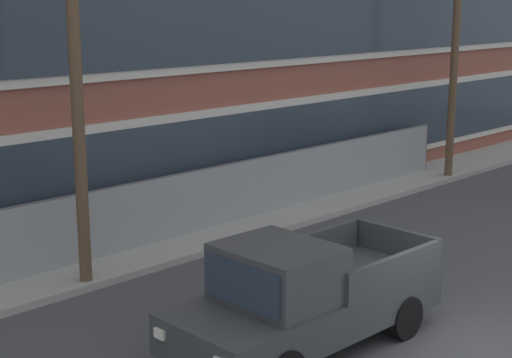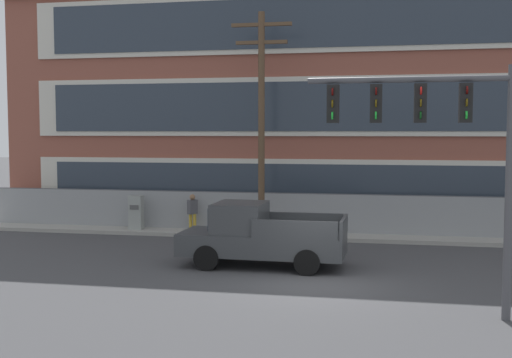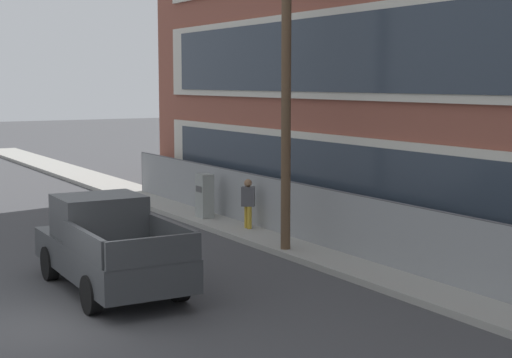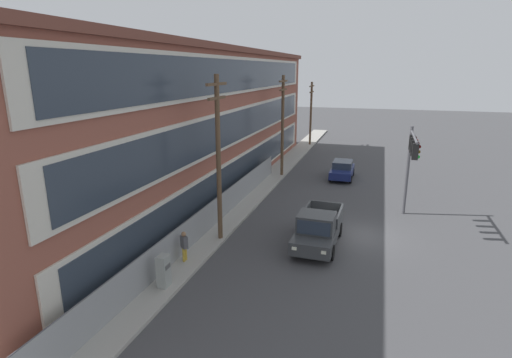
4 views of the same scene
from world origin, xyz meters
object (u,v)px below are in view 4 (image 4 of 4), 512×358
at_px(pickup_truck_dark_grey, 318,229).
at_px(utility_pole_near_corner, 218,153).
at_px(utility_pole_far_east, 311,110).
at_px(pedestrian_near_cabinet, 184,245).
at_px(traffic_signal_mast, 411,155).
at_px(sedan_navy, 342,170).
at_px(electrical_cabinet, 164,273).
at_px(utility_pole_midblock, 283,122).

relative_size(pickup_truck_dark_grey, utility_pole_near_corner, 0.59).
relative_size(utility_pole_far_east, pedestrian_near_cabinet, 4.63).
relative_size(traffic_signal_mast, utility_pole_far_east, 0.75).
relative_size(pickup_truck_dark_grey, pedestrian_near_cabinet, 3.19).
distance_m(traffic_signal_mast, sedan_navy, 11.16).
xyz_separation_m(utility_pole_far_east, electrical_cabinet, (-35.79, 0.17, -3.60)).
distance_m(utility_pole_far_east, pedestrian_near_cabinet, 33.53).
height_order(utility_pole_far_east, pedestrian_near_cabinet, utility_pole_far_east).
distance_m(traffic_signal_mast, utility_pole_near_corner, 11.74).
bearing_deg(pedestrian_near_cabinet, electrical_cabinet, -174.06).
bearing_deg(utility_pole_midblock, traffic_signal_mast, -130.20).
bearing_deg(pickup_truck_dark_grey, utility_pole_near_corner, 99.76).
relative_size(utility_pole_midblock, electrical_cabinet, 5.49).
bearing_deg(traffic_signal_mast, pickup_truck_dark_grey, 137.55).
bearing_deg(electrical_cabinet, utility_pole_near_corner, -3.90).
xyz_separation_m(traffic_signal_mast, utility_pole_far_east, (24.19, 10.24, 0.06)).
bearing_deg(traffic_signal_mast, sedan_navy, 27.02).
bearing_deg(pickup_truck_dark_grey, electrical_cabinet, 138.55).
distance_m(pickup_truck_dark_grey, utility_pole_midblock, 15.17).
distance_m(sedan_navy, utility_pole_near_corner, 16.89).
bearing_deg(pedestrian_near_cabinet, utility_pole_far_east, -0.73).
xyz_separation_m(sedan_navy, pedestrian_near_cabinet, (-18.60, 5.86, 0.18)).
height_order(traffic_signal_mast, pedestrian_near_cabinet, traffic_signal_mast).
xyz_separation_m(pickup_truck_dark_grey, utility_pole_far_east, (29.33, 5.53, 3.44)).
height_order(sedan_navy, utility_pole_far_east, utility_pole_far_east).
relative_size(utility_pole_midblock, pedestrian_near_cabinet, 5.23).
distance_m(utility_pole_midblock, utility_pole_far_east, 15.70).
height_order(traffic_signal_mast, utility_pole_midblock, utility_pole_midblock).
bearing_deg(pickup_truck_dark_grey, utility_pole_midblock, 21.39).
height_order(traffic_signal_mast, pickup_truck_dark_grey, traffic_signal_mast).
bearing_deg(utility_pole_midblock, pedestrian_near_cabinet, 178.01).
height_order(utility_pole_near_corner, utility_pole_midblock, utility_pole_near_corner).
relative_size(traffic_signal_mast, pickup_truck_dark_grey, 1.09).
distance_m(pickup_truck_dark_grey, utility_pole_far_east, 30.05).
bearing_deg(utility_pole_far_east, pickup_truck_dark_grey, -169.32).
bearing_deg(utility_pole_midblock, sedan_navy, -79.84).
relative_size(utility_pole_far_east, electrical_cabinet, 4.86).
distance_m(sedan_navy, utility_pole_midblock, 6.73).
bearing_deg(utility_pole_near_corner, utility_pole_midblock, 0.06).
xyz_separation_m(traffic_signal_mast, pickup_truck_dark_grey, (-5.15, 4.71, -3.38)).
xyz_separation_m(electrical_cabinet, pedestrian_near_cabinet, (2.44, 0.25, 0.17)).
bearing_deg(pedestrian_near_cabinet, sedan_navy, -17.47).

